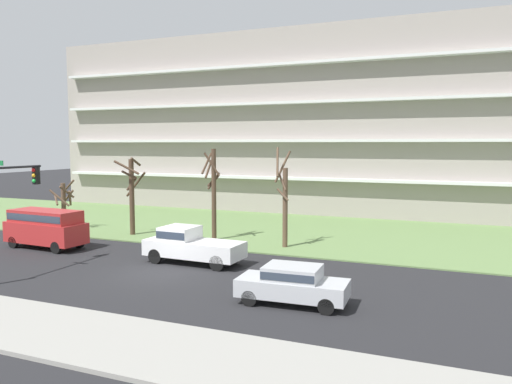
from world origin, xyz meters
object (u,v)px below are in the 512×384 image
object	(u,v)px
tree_left	(132,193)
tree_center	(213,190)
sedan_silver_center_left	(292,283)
tree_far_left	(64,203)
tree_right	(284,201)
pickup_white_near_left	(190,244)
van_red_center_right	(46,226)

from	to	relation	value
tree_left	tree_center	world-z (taller)	tree_center
tree_left	sedan_silver_center_left	size ratio (longest dim) A/B	1.23
sedan_silver_center_left	tree_far_left	bearing A→B (deg)	151.99
tree_center	tree_right	world-z (taller)	tree_right
tree_far_left	pickup_white_near_left	xyz separation A→B (m)	(13.78, -5.36, -1.03)
tree_left	sedan_silver_center_left	distance (m)	18.27
tree_left	van_red_center_right	distance (m)	6.23
pickup_white_near_left	tree_left	bearing A→B (deg)	-33.27
pickup_white_near_left	van_red_center_right	xyz separation A→B (m)	(-10.19, -0.01, 0.38)
tree_left	tree_right	world-z (taller)	tree_right
tree_far_left	tree_center	world-z (taller)	tree_center
tree_right	van_red_center_right	world-z (taller)	tree_right
tree_right	van_red_center_right	size ratio (longest dim) A/B	1.17
tree_left	tree_center	bearing A→B (deg)	4.64
tree_center	tree_right	distance (m)	5.13
tree_right	pickup_white_near_left	xyz separation A→B (m)	(-3.37, -5.61, -1.90)
tree_center	pickup_white_near_left	size ratio (longest dim) A/B	1.11
van_red_center_right	sedan_silver_center_left	bearing A→B (deg)	168.86
tree_right	sedan_silver_center_left	xyz separation A→B (m)	(3.91, -10.12, -2.05)
sedan_silver_center_left	van_red_center_right	xyz separation A→B (m)	(-17.47, 4.50, 0.52)
tree_far_left	tree_right	world-z (taller)	tree_right
pickup_white_near_left	sedan_silver_center_left	world-z (taller)	pickup_white_near_left
tree_far_left	tree_left	xyz separation A→B (m)	(5.95, 0.17, 0.96)
tree_left	van_red_center_right	size ratio (longest dim) A/B	1.04
tree_left	pickup_white_near_left	distance (m)	9.79
pickup_white_near_left	tree_far_left	bearing A→B (deg)	-19.29
tree_left	pickup_white_near_left	size ratio (longest dim) A/B	1.01
tree_far_left	tree_left	distance (m)	6.03
tree_far_left	tree_center	xyz separation A→B (m)	(12.06, 0.67, 1.30)
tree_far_left	pickup_white_near_left	bearing A→B (deg)	-21.26
van_red_center_right	tree_left	bearing A→B (deg)	-109.76
van_red_center_right	tree_center	bearing A→B (deg)	-141.21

